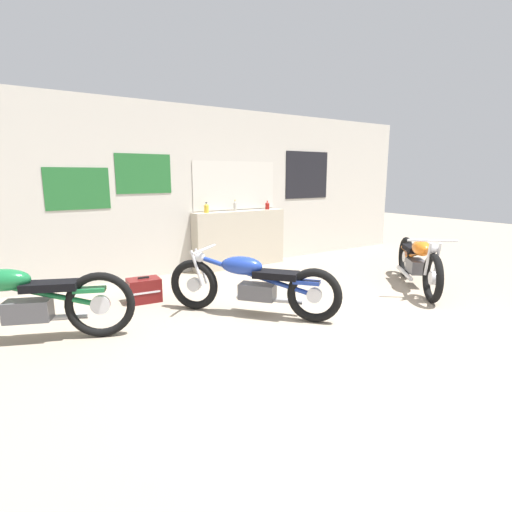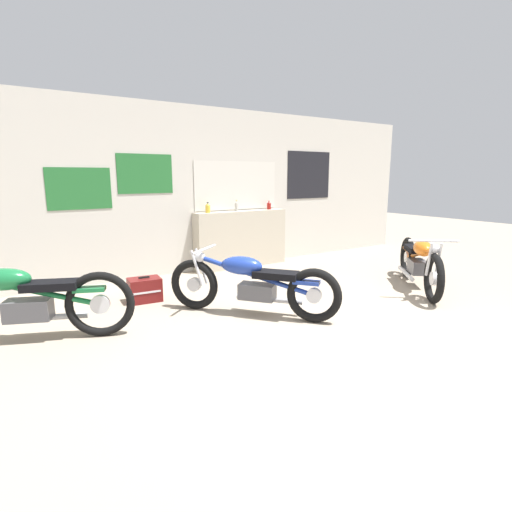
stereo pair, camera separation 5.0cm
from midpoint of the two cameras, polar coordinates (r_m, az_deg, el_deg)
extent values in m
plane|color=gray|center=(4.29, 14.37, -11.65)|extent=(24.00, 24.00, 0.00)
cube|color=beige|center=(7.02, -8.33, 9.24)|extent=(10.00, 0.06, 2.80)
cube|color=silver|center=(7.35, -2.59, 10.03)|extent=(1.62, 0.01, 0.80)
cube|color=beige|center=(7.35, -2.57, 10.03)|extent=(1.68, 0.01, 0.86)
cube|color=black|center=(8.35, 7.74, 11.38)|extent=(1.09, 0.01, 0.93)
cube|color=#23662D|center=(6.66, -15.32, 11.26)|extent=(0.89, 0.01, 0.61)
cube|color=#23662D|center=(6.42, -23.71, 8.80)|extent=(0.89, 0.01, 0.60)
cube|color=#B7AD99|center=(7.32, -1.94, 2.45)|extent=(1.81, 0.28, 1.03)
cylinder|color=gold|center=(6.92, -6.69, 6.68)|extent=(0.08, 0.08, 0.13)
cone|color=gold|center=(6.91, -6.71, 7.36)|extent=(0.07, 0.07, 0.04)
cylinder|color=black|center=(6.91, -6.71, 7.57)|extent=(0.03, 0.03, 0.01)
cylinder|color=#B7B2A8|center=(7.20, -2.61, 6.99)|extent=(0.06, 0.06, 0.14)
cone|color=#B7B2A8|center=(7.20, -2.62, 7.71)|extent=(0.05, 0.05, 0.04)
cylinder|color=gold|center=(7.19, -2.62, 7.93)|extent=(0.02, 0.02, 0.02)
cylinder|color=maroon|center=(7.57, 2.05, 7.11)|extent=(0.08, 0.08, 0.12)
cone|color=maroon|center=(7.56, 2.05, 7.67)|extent=(0.06, 0.06, 0.03)
cylinder|color=red|center=(7.56, 2.05, 7.84)|extent=(0.03, 0.03, 0.01)
torus|color=black|center=(5.06, -8.54, -4.03)|extent=(0.47, 0.56, 0.63)
cylinder|color=silver|center=(5.06, -8.54, -4.03)|extent=(0.16, 0.18, 0.17)
torus|color=black|center=(4.60, 8.60, -5.60)|extent=(0.47, 0.56, 0.63)
cylinder|color=silver|center=(4.60, 8.60, -5.60)|extent=(0.16, 0.18, 0.17)
cube|color=#4C4C51|center=(4.76, 0.48, -5.09)|extent=(0.44, 0.47, 0.19)
cylinder|color=navy|center=(4.71, 0.48, -2.92)|extent=(0.90, 1.11, 0.39)
ellipsoid|color=navy|center=(4.74, -1.78, -1.36)|extent=(0.51, 0.55, 0.22)
cube|color=black|center=(4.64, 3.15, -2.69)|extent=(0.51, 0.55, 0.08)
cube|color=navy|center=(4.57, 7.54, -3.74)|extent=(0.30, 0.32, 0.04)
cylinder|color=silver|center=(4.91, -8.14, -1.72)|extent=(0.14, 0.16, 0.44)
cylinder|color=silver|center=(5.02, -7.54, -1.43)|extent=(0.14, 0.16, 0.44)
cylinder|color=silver|center=(4.89, -7.12, 0.96)|extent=(0.52, 0.42, 0.03)
sphere|color=silver|center=(4.93, -7.72, -0.14)|extent=(0.13, 0.13, 0.13)
cylinder|color=silver|center=(4.89, 2.16, -6.18)|extent=(0.57, 0.69, 0.06)
torus|color=black|center=(5.74, 24.29, -2.96)|extent=(0.50, 0.56, 0.66)
cylinder|color=silver|center=(5.74, 24.29, -2.96)|extent=(0.17, 0.18, 0.18)
torus|color=black|center=(7.07, 21.00, -0.14)|extent=(0.50, 0.56, 0.66)
cylinder|color=silver|center=(7.07, 21.00, -0.14)|extent=(0.17, 0.18, 0.18)
cube|color=#4C4C51|center=(6.47, 22.30, -1.41)|extent=(0.42, 0.44, 0.20)
cylinder|color=orange|center=(6.43, 22.43, 0.29)|extent=(0.88, 1.02, 0.41)
ellipsoid|color=orange|center=(6.24, 22.95, 1.01)|extent=(0.49, 0.52, 0.22)
cube|color=black|center=(6.63, 21.98, 0.95)|extent=(0.49, 0.52, 0.08)
cube|color=orange|center=(6.96, 21.25, 0.97)|extent=(0.29, 0.31, 0.04)
cylinder|color=silver|center=(5.77, 24.85, -0.49)|extent=(0.14, 0.15, 0.47)
cylinder|color=silver|center=(5.74, 23.71, -0.46)|extent=(0.14, 0.15, 0.47)
cylinder|color=silver|center=(5.78, 24.28, 1.99)|extent=(0.51, 0.44, 0.03)
sphere|color=silver|center=(5.74, 24.37, 0.90)|extent=(0.13, 0.13, 0.13)
cylinder|color=silver|center=(6.56, 20.81, -2.31)|extent=(0.55, 0.64, 0.06)
torus|color=black|center=(4.45, -21.06, -6.45)|extent=(0.67, 0.34, 0.69)
cylinder|color=silver|center=(4.45, -21.06, -6.45)|extent=(0.20, 0.13, 0.19)
cube|color=#4C4C51|center=(4.63, -29.47, -6.71)|extent=(0.48, 0.37, 0.21)
cylinder|color=#196B38|center=(4.58, -29.73, -4.19)|extent=(1.30, 0.59, 0.44)
ellipsoid|color=#196B38|center=(4.62, -32.18, -2.86)|extent=(0.57, 0.42, 0.22)
cube|color=black|center=(4.50, -27.01, -3.74)|extent=(0.57, 0.42, 0.08)
cube|color=#196B38|center=(4.42, -22.39, -4.39)|extent=(0.34, 0.25, 0.04)
cylinder|color=silver|center=(4.77, -27.54, -7.79)|extent=(0.80, 0.38, 0.06)
cube|color=maroon|center=(5.54, -15.36, -4.66)|extent=(0.44, 0.33, 0.32)
cube|color=silver|center=(5.40, -15.00, -5.07)|extent=(0.35, 0.04, 0.02)
cube|color=black|center=(5.49, -15.45, -2.93)|extent=(0.15, 0.04, 0.02)
camera|label=1|loc=(0.03, -89.70, 0.06)|focal=28.00mm
camera|label=2|loc=(0.03, 90.30, -0.06)|focal=28.00mm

